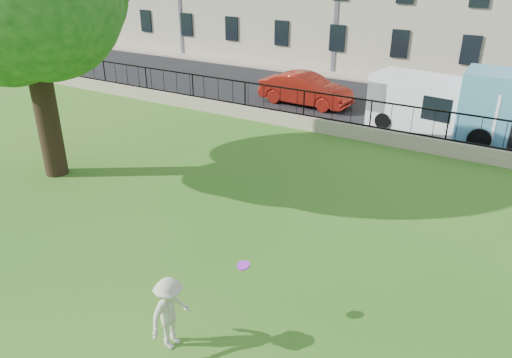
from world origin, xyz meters
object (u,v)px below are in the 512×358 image
Objects in this scene: white_van at (436,105)px; frisbee at (243,265)px; red_sedan at (306,90)px; man at (170,313)px.

frisbee is at bearing -84.84° from white_van.
white_van is (6.50, -0.82, 0.37)m from red_sedan.
white_van is (1.53, 15.88, 0.35)m from man.
man is at bearing -120.62° from frisbee.
white_van reaches higher than frisbee.
white_van is (0.70, 14.48, -0.23)m from frisbee.
frisbee is 16.38m from red_sedan.
man reaches higher than red_sedan.
red_sedan reaches higher than frisbee.
white_van is at bearing 87.23° from frisbee.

